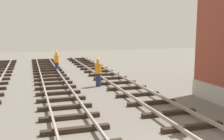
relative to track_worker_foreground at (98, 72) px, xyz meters
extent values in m
cube|color=#2D2319|center=(1.45, -8.29, -0.84)|extent=(2.50, 0.24, 0.18)
cube|color=#2D2319|center=(1.45, -6.57, -0.84)|extent=(2.50, 0.24, 0.18)
cube|color=#2D2319|center=(1.45, -4.85, -0.84)|extent=(2.50, 0.24, 0.18)
cube|color=#2D2319|center=(1.45, -3.13, -0.84)|extent=(2.50, 0.24, 0.18)
cube|color=#2D2319|center=(1.45, -1.42, -0.84)|extent=(2.50, 0.24, 0.18)
cube|color=#2D2319|center=(1.45, 0.30, -0.84)|extent=(2.50, 0.24, 0.18)
cube|color=#2D2319|center=(1.45, 2.02, -0.84)|extent=(2.50, 0.24, 0.18)
cube|color=#2D2319|center=(1.45, 3.74, -0.84)|extent=(2.50, 0.24, 0.18)
cube|color=#2D2319|center=(1.45, 5.46, -0.84)|extent=(2.50, 0.24, 0.18)
cube|color=#2D2319|center=(1.45, 7.17, -0.84)|extent=(2.50, 0.24, 0.18)
cube|color=#2D2319|center=(1.45, 8.89, -0.84)|extent=(2.50, 0.24, 0.18)
cube|color=#2D2319|center=(1.45, 10.61, -0.84)|extent=(2.50, 0.24, 0.18)
cube|color=#2D2319|center=(1.45, 12.33, -0.84)|extent=(2.50, 0.24, 0.18)
cube|color=#2D2319|center=(1.45, 14.05, -0.84)|extent=(2.50, 0.24, 0.18)
cube|color=#2D2319|center=(1.45, 15.76, -0.84)|extent=(2.50, 0.24, 0.18)
cube|color=#2D2319|center=(-2.70, -7.25, -0.84)|extent=(2.50, 0.24, 0.18)
cube|color=#2D2319|center=(-2.70, -5.80, -0.84)|extent=(2.50, 0.24, 0.18)
cube|color=#2D2319|center=(-2.70, -4.35, -0.84)|extent=(2.50, 0.24, 0.18)
cube|color=#2D2319|center=(-2.70, -2.91, -0.84)|extent=(2.50, 0.24, 0.18)
cube|color=#2D2319|center=(-2.70, -1.46, -0.84)|extent=(2.50, 0.24, 0.18)
cube|color=#2D2319|center=(-2.70, -0.01, -0.84)|extent=(2.50, 0.24, 0.18)
cube|color=#2D2319|center=(-2.70, 1.43, -0.84)|extent=(2.50, 0.24, 0.18)
cube|color=#2D2319|center=(-2.70, 2.88, -0.84)|extent=(2.50, 0.24, 0.18)
cube|color=#2D2319|center=(-2.70, 4.33, -0.84)|extent=(2.50, 0.24, 0.18)
cube|color=#2D2319|center=(-2.70, 5.77, -0.84)|extent=(2.50, 0.24, 0.18)
cube|color=#2D2319|center=(-2.70, 7.22, -0.84)|extent=(2.50, 0.24, 0.18)
cube|color=#2D2319|center=(-2.70, 8.67, -0.84)|extent=(2.50, 0.24, 0.18)
cube|color=#2D2319|center=(-2.70, 10.11, -0.84)|extent=(2.50, 0.24, 0.18)
cube|color=#2D2319|center=(-2.70, 11.56, -0.84)|extent=(2.50, 0.24, 0.18)
cube|color=#2D2319|center=(-2.70, 13.01, -0.84)|extent=(2.50, 0.24, 0.18)
cube|color=#2D2319|center=(-2.70, 14.45, -0.84)|extent=(2.50, 0.24, 0.18)
cube|color=#2D2319|center=(-2.70, 15.90, -0.84)|extent=(2.50, 0.24, 0.18)
cube|color=#2D2319|center=(-6.85, 10.79, -0.84)|extent=(2.50, 0.24, 0.18)
cube|color=#2D2319|center=(-6.85, 12.46, -0.84)|extent=(2.50, 0.24, 0.18)
cube|color=#2D2319|center=(-6.85, 14.12, -0.84)|extent=(2.50, 0.24, 0.18)
cube|color=#2D2319|center=(-6.85, 15.79, -0.84)|extent=(2.50, 0.24, 0.18)
cylinder|color=#262D4C|center=(0.00, 0.00, -0.50)|extent=(0.32, 0.32, 0.85)
cylinder|color=orange|center=(0.00, 0.00, 0.25)|extent=(0.40, 0.40, 0.65)
sphere|color=tan|center=(0.00, 0.00, 0.69)|extent=(0.24, 0.24, 0.24)
sphere|color=yellow|center=(0.00, 0.00, 0.83)|extent=(0.22, 0.22, 0.22)
cylinder|color=#262D4C|center=(-1.96, 6.65, -0.50)|extent=(0.32, 0.32, 0.85)
cylinder|color=orange|center=(-1.96, 6.65, 0.25)|extent=(0.40, 0.40, 0.65)
sphere|color=tan|center=(-1.96, 6.65, 0.69)|extent=(0.24, 0.24, 0.24)
sphere|color=yellow|center=(-1.96, 6.65, 0.83)|extent=(0.22, 0.22, 0.22)
camera|label=1|loc=(-4.16, -16.27, 2.72)|focal=42.43mm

